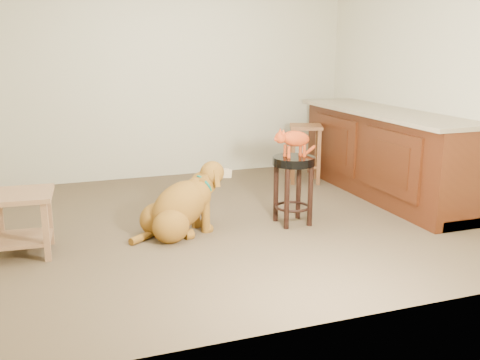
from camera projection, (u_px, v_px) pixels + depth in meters
name	position (u px, v px, depth m)	size (l,w,h in m)	color
floor	(223.00, 222.00, 5.02)	(4.50, 4.00, 0.01)	brown
room_shell	(222.00, 38.00, 4.61)	(4.54, 4.04, 2.62)	beige
cabinet_run	(384.00, 156.00, 5.81)	(0.70, 2.56, 0.94)	#481F0C
padded_stool	(293.00, 177.00, 4.87)	(0.39, 0.39, 0.63)	black
wood_stool	(305.00, 153.00, 6.41)	(0.49, 0.49, 0.69)	brown
side_table	(21.00, 214.00, 4.16)	(0.52, 0.52, 0.51)	#8C6240
golden_retriever	(181.00, 207.00, 4.64)	(1.00, 0.60, 0.65)	brown
tabby_kitten	(293.00, 140.00, 4.79)	(0.47, 0.18, 0.29)	#952F0E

